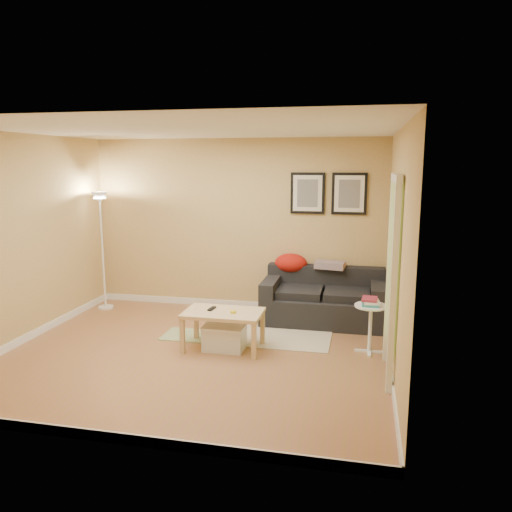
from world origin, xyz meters
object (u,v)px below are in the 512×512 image
coffee_table (223,330)px  floor_lamp (103,254)px  book_stack (370,301)px  storage_bin (225,337)px  sofa (323,296)px  side_table (370,329)px

coffee_table → floor_lamp: floor_lamp is taller
book_stack → storage_bin: bearing=170.5°
sofa → floor_lamp: bearing=-179.6°
sofa → book_stack: (0.63, -1.04, 0.25)m
coffee_table → storage_bin: (0.02, -0.02, -0.08)m
coffee_table → side_table: bearing=16.5°
side_table → floor_lamp: 4.19m
storage_bin → book_stack: 1.80m
coffee_table → floor_lamp: bearing=159.2°
storage_bin → side_table: (1.72, 0.26, 0.14)m
coffee_table → book_stack: size_ratio=3.60×
book_stack → floor_lamp: bearing=147.0°
coffee_table → storage_bin: bearing=-36.6°
side_table → book_stack: book_stack is taller
storage_bin → sofa: bearing=50.6°
sofa → floor_lamp: floor_lamp is taller
storage_bin → book_stack: bearing=9.1°
sofa → storage_bin: bearing=-129.4°
sofa → book_stack: bearing=-58.8°
side_table → book_stack: (-0.01, 0.02, 0.34)m
side_table → storage_bin: bearing=-171.4°
side_table → floor_lamp: (-4.02, 1.04, 0.57)m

